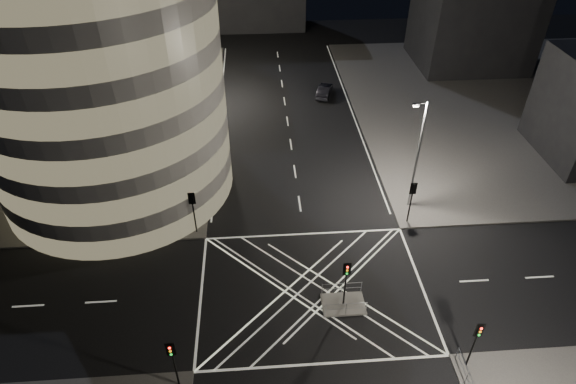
{
  "coord_description": "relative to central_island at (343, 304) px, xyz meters",
  "views": [
    {
      "loc": [
        -3.45,
        -23.11,
        26.72
      ],
      "look_at": [
        -1.19,
        7.86,
        3.0
      ],
      "focal_mm": 30.0,
      "sensor_mm": 36.0,
      "label": 1
    }
  ],
  "objects": [
    {
      "name": "central_island",
      "position": [
        0.0,
        0.0,
        0.0
      ],
      "size": [
        3.0,
        2.0,
        0.15
      ],
      "primitive_type": "cube",
      "color": "slate",
      "rests_on": "ground"
    },
    {
      "name": "traffic_signal_island",
      "position": [
        0.0,
        0.0,
        2.84
      ],
      "size": [
        0.55,
        0.22,
        4.0
      ],
      "color": "black",
      "rests_on": "central_island"
    },
    {
      "name": "traffic_signal_nr",
      "position": [
        6.8,
        -5.3,
        2.84
      ],
      "size": [
        0.55,
        0.22,
        4.0
      ],
      "color": "black",
      "rests_on": "sidewalk_near_right"
    },
    {
      "name": "tree_b",
      "position": [
        -12.5,
        16.5,
        4.43
      ],
      "size": [
        4.29,
        4.29,
        6.84
      ],
      "color": "black",
      "rests_on": "sidewalk_far_left"
    },
    {
      "name": "tree_c",
      "position": [
        -12.5,
        22.5,
        4.29
      ],
      "size": [
        4.02,
        4.02,
        6.54
      ],
      "color": "black",
      "rests_on": "sidewalk_far_left"
    },
    {
      "name": "tree_e",
      "position": [
        -12.5,
        34.5,
        3.96
      ],
      "size": [
        3.49,
        3.49,
        5.91
      ],
      "color": "black",
      "rests_on": "sidewalk_far_left"
    },
    {
      "name": "traffic_signal_fl",
      "position": [
        -10.8,
        8.3,
        2.84
      ],
      "size": [
        0.55,
        0.22,
        4.0
      ],
      "color": "black",
      "rests_on": "sidewalk_far_left"
    },
    {
      "name": "tree_a",
      "position": [
        -12.5,
        10.5,
        5.06
      ],
      "size": [
        4.87,
        4.87,
        7.8
      ],
      "color": "black",
      "rests_on": "sidewalk_far_left"
    },
    {
      "name": "building_right_far",
      "position": [
        24.0,
        41.5,
        7.58
      ],
      "size": [
        14.0,
        12.0,
        15.0
      ],
      "primitive_type": "cube",
      "color": "black",
      "rests_on": "sidewalk_far_right"
    },
    {
      "name": "street_lamp_right_far",
      "position": [
        7.44,
        10.5,
        5.47
      ],
      "size": [
        1.25,
        0.25,
        10.0
      ],
      "color": "slate",
      "rests_on": "sidewalk_far_right"
    },
    {
      "name": "street_lamp_left_near",
      "position": [
        -11.44,
        13.5,
        5.47
      ],
      "size": [
        1.25,
        0.25,
        10.0
      ],
      "color": "slate",
      "rests_on": "sidewalk_far_left"
    },
    {
      "name": "sidewalk_far_right",
      "position": [
        27.0,
        28.5,
        0.0
      ],
      "size": [
        42.0,
        42.0,
        0.15
      ],
      "primitive_type": "cube",
      "color": "#504E4B",
      "rests_on": "ground"
    },
    {
      "name": "traffic_signal_fr",
      "position": [
        6.8,
        8.3,
        2.84
      ],
      "size": [
        0.55,
        0.22,
        4.0
      ],
      "color": "black",
      "rests_on": "sidewalk_far_right"
    },
    {
      "name": "railing_island_north",
      "position": [
        0.0,
        0.9,
        0.62
      ],
      "size": [
        2.8,
        0.06,
        1.1
      ],
      "primitive_type": "cube",
      "color": "slate",
      "rests_on": "central_island"
    },
    {
      "name": "traffic_signal_nl",
      "position": [
        -10.8,
        -5.3,
        2.84
      ],
      "size": [
        0.55,
        0.22,
        4.0
      ],
      "color": "black",
      "rests_on": "sidewalk_near_left"
    },
    {
      "name": "street_lamp_left_far",
      "position": [
        -11.44,
        31.5,
        5.47
      ],
      "size": [
        1.25,
        0.25,
        10.0
      ],
      "color": "slate",
      "rests_on": "sidewalk_far_left"
    },
    {
      "name": "ground",
      "position": [
        -2.0,
        1.5,
        -0.07
      ],
      "size": [
        120.0,
        120.0,
        0.0
      ],
      "primitive_type": "plane",
      "color": "black",
      "rests_on": "ground"
    },
    {
      "name": "sidewalk_far_left",
      "position": [
        -31.0,
        28.5,
        0.0
      ],
      "size": [
        42.0,
        42.0,
        0.15
      ],
      "primitive_type": "cube",
      "color": "#504E4B",
      "rests_on": "ground"
    },
    {
      "name": "tree_d",
      "position": [
        -12.5,
        28.5,
        5.44
      ],
      "size": [
        4.6,
        4.6,
        8.02
      ],
      "color": "black",
      "rests_on": "sidewalk_far_left"
    },
    {
      "name": "railing_island_south",
      "position": [
        0.0,
        -0.9,
        0.62
      ],
      "size": [
        2.8,
        0.06,
        1.1
      ],
      "primitive_type": "cube",
      "color": "slate",
      "rests_on": "central_island"
    },
    {
      "name": "office_tower_curved",
      "position": [
        -22.74,
        20.24,
        12.58
      ],
      "size": [
        30.0,
        29.0,
        27.2
      ],
      "color": "gray",
      "rests_on": "sidewalk_far_left"
    },
    {
      "name": "sedan",
      "position": [
        3.01,
        32.58,
        0.63
      ],
      "size": [
        2.68,
        4.5,
        1.4
      ],
      "primitive_type": "imported",
      "rotation": [
        0.0,
        0.0,
        2.84
      ],
      "color": "black",
      "rests_on": "ground"
    }
  ]
}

